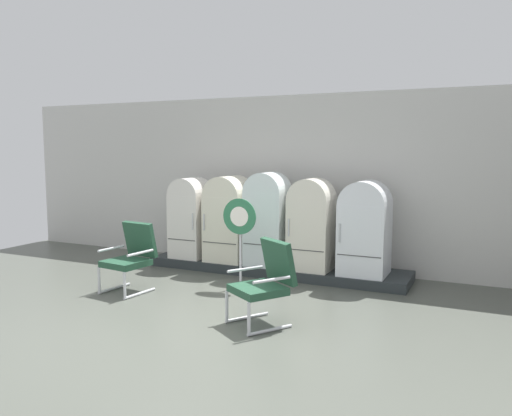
{
  "coord_description": "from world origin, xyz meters",
  "views": [
    {
      "loc": [
        3.29,
        -4.8,
        2.09
      ],
      "look_at": [
        -0.23,
        2.75,
        1.13
      ],
      "focal_mm": 35.68,
      "sensor_mm": 36.0,
      "label": 1
    }
  ],
  "objects_px": {
    "refrigerator_0": "(191,215)",
    "refrigerator_3": "(311,222)",
    "sign_stand": "(240,241)",
    "refrigerator_1": "(229,216)",
    "armchair_right": "(266,280)",
    "armchair_left": "(131,255)",
    "refrigerator_4": "(365,226)",
    "refrigerator_2": "(267,216)"
  },
  "relations": [
    {
      "from": "refrigerator_2",
      "to": "armchair_left",
      "type": "relative_size",
      "value": 1.54
    },
    {
      "from": "sign_stand",
      "to": "armchair_right",
      "type": "bearing_deg",
      "value": -52.53
    },
    {
      "from": "refrigerator_0",
      "to": "sign_stand",
      "type": "bearing_deg",
      "value": -33.08
    },
    {
      "from": "refrigerator_1",
      "to": "refrigerator_2",
      "type": "distance_m",
      "value": 0.76
    },
    {
      "from": "refrigerator_4",
      "to": "sign_stand",
      "type": "height_order",
      "value": "refrigerator_4"
    },
    {
      "from": "sign_stand",
      "to": "refrigerator_0",
      "type": "bearing_deg",
      "value": 146.92
    },
    {
      "from": "armchair_left",
      "to": "refrigerator_3",
      "type": "bearing_deg",
      "value": 39.08
    },
    {
      "from": "refrigerator_0",
      "to": "armchair_left",
      "type": "bearing_deg",
      "value": -86.97
    },
    {
      "from": "armchair_left",
      "to": "refrigerator_1",
      "type": "bearing_deg",
      "value": 70.13
    },
    {
      "from": "armchair_right",
      "to": "sign_stand",
      "type": "bearing_deg",
      "value": 127.47
    },
    {
      "from": "sign_stand",
      "to": "refrigerator_3",
      "type": "bearing_deg",
      "value": 49.62
    },
    {
      "from": "armchair_left",
      "to": "armchair_right",
      "type": "height_order",
      "value": "same"
    },
    {
      "from": "refrigerator_1",
      "to": "refrigerator_2",
      "type": "height_order",
      "value": "refrigerator_2"
    },
    {
      "from": "refrigerator_0",
      "to": "refrigerator_2",
      "type": "height_order",
      "value": "refrigerator_2"
    },
    {
      "from": "refrigerator_2",
      "to": "armchair_left",
      "type": "bearing_deg",
      "value": -128.65
    },
    {
      "from": "refrigerator_2",
      "to": "armchair_right",
      "type": "height_order",
      "value": "refrigerator_2"
    },
    {
      "from": "refrigerator_0",
      "to": "armchair_right",
      "type": "relative_size",
      "value": 1.41
    },
    {
      "from": "armchair_right",
      "to": "sign_stand",
      "type": "height_order",
      "value": "sign_stand"
    },
    {
      "from": "armchair_right",
      "to": "refrigerator_4",
      "type": "bearing_deg",
      "value": 74.34
    },
    {
      "from": "refrigerator_1",
      "to": "sign_stand",
      "type": "relative_size",
      "value": 1.08
    },
    {
      "from": "refrigerator_4",
      "to": "sign_stand",
      "type": "bearing_deg",
      "value": -148.74
    },
    {
      "from": "refrigerator_3",
      "to": "refrigerator_4",
      "type": "height_order",
      "value": "refrigerator_3"
    },
    {
      "from": "refrigerator_2",
      "to": "refrigerator_3",
      "type": "distance_m",
      "value": 0.77
    },
    {
      "from": "armchair_left",
      "to": "armchair_right",
      "type": "relative_size",
      "value": 1.0
    },
    {
      "from": "refrigerator_3",
      "to": "armchair_left",
      "type": "distance_m",
      "value": 2.84
    },
    {
      "from": "refrigerator_1",
      "to": "armchair_right",
      "type": "height_order",
      "value": "refrigerator_1"
    },
    {
      "from": "refrigerator_3",
      "to": "refrigerator_0",
      "type": "bearing_deg",
      "value": 179.64
    },
    {
      "from": "armchair_right",
      "to": "refrigerator_1",
      "type": "bearing_deg",
      "value": 126.7
    },
    {
      "from": "refrigerator_2",
      "to": "sign_stand",
      "type": "distance_m",
      "value": 0.98
    },
    {
      "from": "refrigerator_0",
      "to": "refrigerator_2",
      "type": "bearing_deg",
      "value": -0.6
    },
    {
      "from": "refrigerator_3",
      "to": "refrigerator_4",
      "type": "relative_size",
      "value": 1.01
    },
    {
      "from": "refrigerator_4",
      "to": "sign_stand",
      "type": "xyz_separation_m",
      "value": [
        -1.65,
        -1.0,
        -0.21
      ]
    },
    {
      "from": "refrigerator_2",
      "to": "refrigerator_4",
      "type": "height_order",
      "value": "refrigerator_2"
    },
    {
      "from": "refrigerator_0",
      "to": "refrigerator_3",
      "type": "height_order",
      "value": "refrigerator_3"
    },
    {
      "from": "armchair_right",
      "to": "refrigerator_3",
      "type": "bearing_deg",
      "value": 95.04
    },
    {
      "from": "armchair_left",
      "to": "sign_stand",
      "type": "xyz_separation_m",
      "value": [
        1.38,
        0.83,
        0.17
      ]
    },
    {
      "from": "refrigerator_2",
      "to": "armchair_left",
      "type": "distance_m",
      "value": 2.31
    },
    {
      "from": "refrigerator_4",
      "to": "armchair_right",
      "type": "distance_m",
      "value": 2.43
    },
    {
      "from": "refrigerator_3",
      "to": "refrigerator_2",
      "type": "bearing_deg",
      "value": -179.91
    },
    {
      "from": "refrigerator_0",
      "to": "refrigerator_4",
      "type": "bearing_deg",
      "value": 0.77
    },
    {
      "from": "armchair_right",
      "to": "sign_stand",
      "type": "xyz_separation_m",
      "value": [
        -1.0,
        1.31,
        0.17
      ]
    },
    {
      "from": "refrigerator_0",
      "to": "armchair_left",
      "type": "relative_size",
      "value": 1.41
    }
  ]
}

